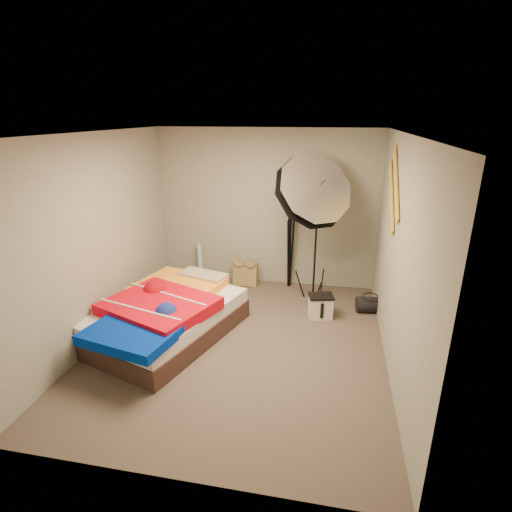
% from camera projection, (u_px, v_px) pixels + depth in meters
% --- Properties ---
extents(floor, '(4.00, 4.00, 0.00)m').
position_uv_depth(floor, '(239.00, 343.00, 4.96)').
color(floor, brown).
rests_on(floor, ground).
extents(ceiling, '(4.00, 4.00, 0.00)m').
position_uv_depth(ceiling, '(235.00, 133.00, 4.11)').
color(ceiling, silver).
rests_on(ceiling, wall_back).
extents(wall_back, '(3.50, 0.00, 3.50)m').
position_uv_depth(wall_back, '(266.00, 209.00, 6.38)').
color(wall_back, '#9A9D8E').
rests_on(wall_back, floor).
extents(wall_front, '(3.50, 0.00, 3.50)m').
position_uv_depth(wall_front, '(168.00, 341.00, 2.69)').
color(wall_front, '#9A9D8E').
rests_on(wall_front, floor).
extents(wall_left, '(0.00, 4.00, 4.00)m').
position_uv_depth(wall_left, '(97.00, 239.00, 4.85)').
color(wall_left, '#9A9D8E').
rests_on(wall_left, floor).
extents(wall_right, '(0.00, 4.00, 4.00)m').
position_uv_depth(wall_right, '(398.00, 258.00, 4.22)').
color(wall_right, '#9A9D8E').
rests_on(wall_right, floor).
extents(tote_bag, '(0.42, 0.21, 0.41)m').
position_uv_depth(tote_bag, '(246.00, 274.00, 6.58)').
color(tote_bag, tan).
rests_on(tote_bag, floor).
extents(wrapping_roll, '(0.14, 0.20, 0.64)m').
position_uv_depth(wrapping_roll, '(200.00, 263.00, 6.73)').
color(wrapping_roll, '#4BB3C8').
rests_on(wrapping_roll, floor).
extents(camera_case, '(0.35, 0.29, 0.31)m').
position_uv_depth(camera_case, '(320.00, 307.00, 5.55)').
color(camera_case, silver).
rests_on(camera_case, floor).
extents(duffel_bag, '(0.40, 0.28, 0.23)m').
position_uv_depth(duffel_bag, '(370.00, 305.00, 5.71)').
color(duffel_bag, black).
rests_on(duffel_bag, floor).
extents(wall_stripe_upper, '(0.02, 0.91, 0.78)m').
position_uv_depth(wall_stripe_upper, '(396.00, 183.00, 4.54)').
color(wall_stripe_upper, gold).
rests_on(wall_stripe_upper, wall_right).
extents(wall_stripe_lower, '(0.02, 0.91, 0.78)m').
position_uv_depth(wall_stripe_lower, '(392.00, 196.00, 4.84)').
color(wall_stripe_lower, gold).
rests_on(wall_stripe_lower, wall_right).
extents(bed, '(1.87, 2.34, 0.57)m').
position_uv_depth(bed, '(166.00, 315.00, 5.05)').
color(bed, '#3E2823').
rests_on(bed, floor).
extents(photo_umbrella, '(1.13, 1.29, 2.33)m').
position_uv_depth(photo_umbrella, '(311.00, 193.00, 5.47)').
color(photo_umbrella, black).
rests_on(photo_umbrella, floor).
extents(camera_tripod, '(0.08, 0.08, 1.24)m').
position_uv_depth(camera_tripod, '(290.00, 245.00, 6.37)').
color(camera_tripod, black).
rests_on(camera_tripod, floor).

